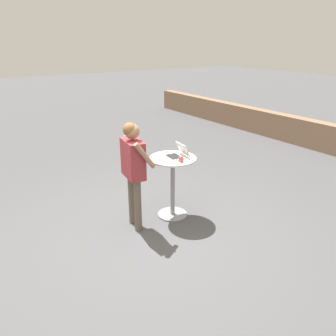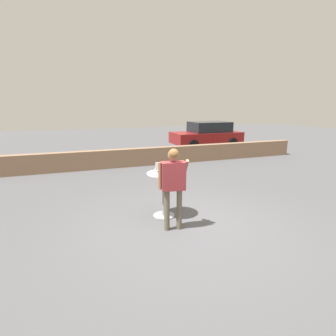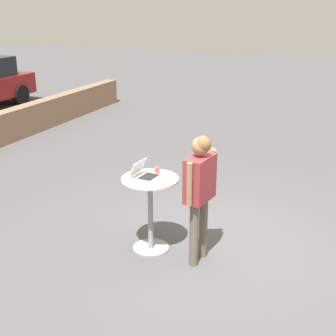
{
  "view_description": "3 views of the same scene",
  "coord_description": "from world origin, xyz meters",
  "px_view_note": "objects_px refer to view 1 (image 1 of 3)",
  "views": [
    {
      "loc": [
        3.62,
        -2.08,
        2.71
      ],
      "look_at": [
        -0.11,
        0.47,
        0.94
      ],
      "focal_mm": 35.0,
      "sensor_mm": 36.0,
      "label": 1
    },
    {
      "loc": [
        -2.09,
        -4.54,
        2.44
      ],
      "look_at": [
        -0.3,
        0.35,
        1.2
      ],
      "focal_mm": 28.0,
      "sensor_mm": 36.0,
      "label": 2
    },
    {
      "loc": [
        -5.31,
        -1.65,
        3.12
      ],
      "look_at": [
        -0.43,
        0.38,
        1.24
      ],
      "focal_mm": 50.0,
      "sensor_mm": 36.0,
      "label": 3
    }
  ],
  "objects_px": {
    "cafe_table": "(173,178)",
    "coffee_mug": "(181,159)",
    "laptop": "(177,154)",
    "standing_person": "(133,163)"
  },
  "relations": [
    {
      "from": "cafe_table",
      "to": "laptop",
      "type": "distance_m",
      "value": 0.4
    },
    {
      "from": "cafe_table",
      "to": "laptop",
      "type": "height_order",
      "value": "laptop"
    },
    {
      "from": "coffee_mug",
      "to": "standing_person",
      "type": "height_order",
      "value": "standing_person"
    },
    {
      "from": "laptop",
      "to": "standing_person",
      "type": "xyz_separation_m",
      "value": [
        -0.04,
        -0.75,
        0.0
      ]
    },
    {
      "from": "laptop",
      "to": "standing_person",
      "type": "relative_size",
      "value": 0.22
    },
    {
      "from": "laptop",
      "to": "cafe_table",
      "type": "bearing_deg",
      "value": -94.31
    },
    {
      "from": "laptop",
      "to": "coffee_mug",
      "type": "height_order",
      "value": "laptop"
    },
    {
      "from": "cafe_table",
      "to": "coffee_mug",
      "type": "distance_m",
      "value": 0.45
    },
    {
      "from": "cafe_table",
      "to": "standing_person",
      "type": "bearing_deg",
      "value": -93.16
    },
    {
      "from": "laptop",
      "to": "coffee_mug",
      "type": "relative_size",
      "value": 3.55
    }
  ]
}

